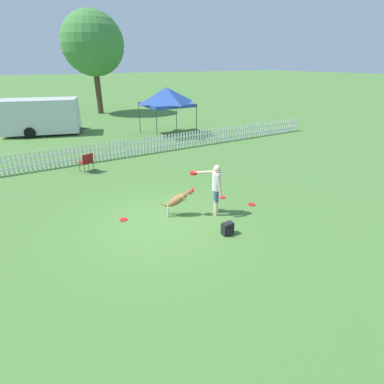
# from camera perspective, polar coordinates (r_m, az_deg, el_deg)

# --- Properties ---
(ground_plane) EXTENTS (240.00, 240.00, 0.00)m
(ground_plane) POSITION_cam_1_polar(r_m,az_deg,el_deg) (9.18, -5.91, -5.85)
(ground_plane) COLOR #4C7A38
(handler_person) EXTENTS (0.82, 0.96, 1.65)m
(handler_person) POSITION_cam_1_polar(r_m,az_deg,el_deg) (9.24, 4.44, 1.56)
(handler_person) COLOR beige
(handler_person) RESTS_ON ground_plane
(leaping_dog) EXTENTS (1.09, 0.64, 0.93)m
(leaping_dog) POSITION_cam_1_polar(r_m,az_deg,el_deg) (9.34, -2.68, -1.45)
(leaping_dog) COLOR olive
(leaping_dog) RESTS_ON ground_plane
(frisbee_near_handler) EXTENTS (0.24, 0.24, 0.02)m
(frisbee_near_handler) POSITION_cam_1_polar(r_m,az_deg,el_deg) (9.52, -12.93, -5.14)
(frisbee_near_handler) COLOR red
(frisbee_near_handler) RESTS_ON ground_plane
(frisbee_near_dog) EXTENTS (0.24, 0.24, 0.02)m
(frisbee_near_dog) POSITION_cam_1_polar(r_m,az_deg,el_deg) (10.42, 11.28, -2.33)
(frisbee_near_dog) COLOR red
(frisbee_near_dog) RESTS_ON ground_plane
(frisbee_midfield) EXTENTS (0.24, 0.24, 0.02)m
(frisbee_midfield) POSITION_cam_1_polar(r_m,az_deg,el_deg) (10.80, 5.79, -1.01)
(frisbee_midfield) COLOR red
(frisbee_midfield) RESTS_ON ground_plane
(backpack_on_grass) EXTENTS (0.33, 0.24, 0.36)m
(backpack_on_grass) POSITION_cam_1_polar(r_m,az_deg,el_deg) (8.54, 6.82, -6.95)
(backpack_on_grass) COLOR black
(backpack_on_grass) RESTS_ON ground_plane
(picket_fence) EXTENTS (27.69, 0.04, 0.89)m
(picket_fence) POSITION_cam_1_polar(r_m,az_deg,el_deg) (15.32, -17.40, 7.25)
(picket_fence) COLOR white
(picket_fence) RESTS_ON ground_plane
(folding_chair_blue_left) EXTENTS (0.64, 0.65, 0.85)m
(folding_chair_blue_left) POSITION_cam_1_polar(r_m,az_deg,el_deg) (13.90, -19.43, 5.60)
(folding_chair_blue_left) COLOR #333338
(folding_chair_blue_left) RESTS_ON ground_plane
(canopy_tent_main) EXTENTS (2.82, 2.82, 3.00)m
(canopy_tent_main) POSITION_cam_1_polar(r_m,az_deg,el_deg) (19.96, -4.86, 17.63)
(canopy_tent_main) COLOR #333338
(canopy_tent_main) RESTS_ON ground_plane
(equipment_trailer) EXTENTS (5.57, 3.35, 2.27)m
(equipment_trailer) POSITION_cam_1_polar(r_m,az_deg,el_deg) (22.50, -26.85, 12.80)
(equipment_trailer) COLOR silver
(equipment_trailer) RESTS_ON ground_plane
(tree_left_grove) EXTENTS (5.31, 5.31, 8.52)m
(tree_left_grove) POSITION_cam_1_polar(r_m,az_deg,el_deg) (29.93, -18.39, 25.20)
(tree_left_grove) COLOR #4C3823
(tree_left_grove) RESTS_ON ground_plane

